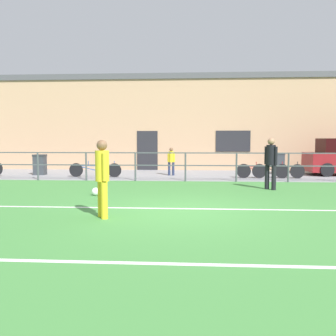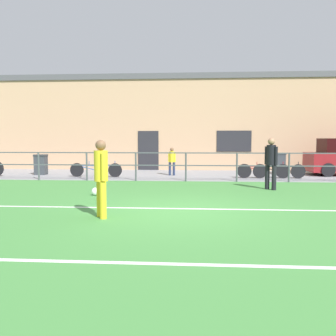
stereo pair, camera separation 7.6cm
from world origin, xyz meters
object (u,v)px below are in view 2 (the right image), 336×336
(trash_bin_0, at_px, (41,164))
(spectator_child, at_px, (172,160))
(bicycle_parked_3, at_px, (279,171))
(player_striker, at_px, (101,174))
(bicycle_parked_1, at_px, (96,170))
(soccer_ball_match, at_px, (96,192))
(trash_bin_1, at_px, (279,163))
(bicycle_parked_2, at_px, (263,171))
(player_goalkeeper, at_px, (271,160))

(trash_bin_0, bearing_deg, spectator_child, 1.32)
(bicycle_parked_3, xyz_separation_m, trash_bin_0, (-10.67, 0.81, 0.16))
(player_striker, bearing_deg, bicycle_parked_1, -13.97)
(bicycle_parked_1, bearing_deg, player_striker, -73.80)
(player_striker, distance_m, bicycle_parked_3, 9.76)
(soccer_ball_match, xyz_separation_m, bicycle_parked_3, (6.48, 5.03, 0.22))
(spectator_child, xyz_separation_m, trash_bin_1, (5.05, 1.13, -0.21))
(player_striker, relative_size, trash_bin_0, 1.77)
(bicycle_parked_2, bearing_deg, spectator_child, 166.48)
(player_striker, bearing_deg, player_goalkeeper, -74.17)
(player_striker, xyz_separation_m, spectator_child, (0.95, 8.97, -0.21))
(player_goalkeeper, bearing_deg, bicycle_parked_3, -63.57)
(player_striker, relative_size, bicycle_parked_1, 0.72)
(soccer_ball_match, bearing_deg, player_goalkeeper, 16.89)
(bicycle_parked_1, distance_m, trash_bin_1, 8.58)
(player_striker, bearing_deg, trash_bin_0, 0.05)
(trash_bin_0, bearing_deg, bicycle_parked_1, -15.97)
(player_goalkeeper, bearing_deg, spectator_child, -7.16)
(player_goalkeeper, relative_size, bicycle_parked_1, 0.74)
(spectator_child, relative_size, trash_bin_0, 1.35)
(soccer_ball_match, relative_size, bicycle_parked_2, 0.11)
(player_striker, distance_m, spectator_child, 9.02)
(player_goalkeeper, xyz_separation_m, bicycle_parked_2, (0.38, 3.37, -0.64))
(player_striker, height_order, bicycle_parked_2, player_striker)
(bicycle_parked_3, relative_size, trash_bin_1, 2.18)
(trash_bin_1, bearing_deg, bicycle_parked_2, -118.26)
(soccer_ball_match, distance_m, trash_bin_0, 7.19)
(spectator_child, bearing_deg, bicycle_parked_3, 173.59)
(bicycle_parked_1, bearing_deg, bicycle_parked_2, 0.00)
(soccer_ball_match, relative_size, bicycle_parked_3, 0.11)
(spectator_child, bearing_deg, player_goalkeeper, 134.70)
(soccer_ball_match, relative_size, trash_bin_1, 0.24)
(player_striker, distance_m, trash_bin_0, 10.23)
(soccer_ball_match, bearing_deg, trash_bin_1, 45.60)
(spectator_child, xyz_separation_m, trash_bin_0, (-6.09, -0.14, -0.24))
(spectator_child, bearing_deg, bicycle_parked_2, 171.75)
(spectator_child, bearing_deg, trash_bin_0, 6.58)
(soccer_ball_match, height_order, bicycle_parked_3, bicycle_parked_3)
(bicycle_parked_1, distance_m, trash_bin_0, 2.93)
(player_goalkeeper, height_order, player_striker, player_goalkeeper)
(spectator_child, bearing_deg, soccer_ball_match, 77.57)
(player_goalkeeper, relative_size, soccer_ball_match, 7.21)
(player_goalkeeper, bearing_deg, trash_bin_0, 19.98)
(player_striker, height_order, bicycle_parked_3, player_striker)
(spectator_child, xyz_separation_m, bicycle_parked_1, (-3.28, -0.95, -0.40))
(trash_bin_1, bearing_deg, bicycle_parked_3, -102.78)
(spectator_child, distance_m, trash_bin_0, 6.10)
(trash_bin_1, bearing_deg, trash_bin_0, -173.50)
(bicycle_parked_2, bearing_deg, soccer_ball_match, -139.27)
(player_striker, relative_size, bicycle_parked_3, 0.76)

